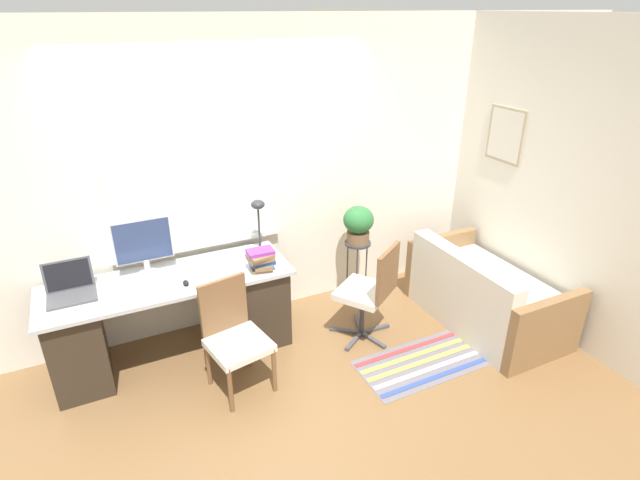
{
  "coord_description": "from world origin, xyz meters",
  "views": [
    {
      "loc": [
        -1.07,
        -3.34,
        2.74
      ],
      "look_at": [
        0.63,
        0.17,
        0.91
      ],
      "focal_mm": 28.0,
      "sensor_mm": 36.0,
      "label": 1
    }
  ],
  "objects_px": {
    "laptop": "(71,289)",
    "plant_stand": "(357,250)",
    "mouse": "(186,283)",
    "desk_chair_wooden": "(234,335)",
    "potted_plant": "(358,223)",
    "keyboard": "(151,293)",
    "couch_loveseat": "(483,296)",
    "desk_lamp": "(258,212)",
    "office_chair_swivel": "(370,290)",
    "monitor": "(143,244)",
    "book_stack": "(261,260)"
  },
  "relations": [
    {
      "from": "laptop",
      "to": "couch_loveseat",
      "type": "bearing_deg",
      "value": -13.25
    },
    {
      "from": "potted_plant",
      "to": "monitor",
      "type": "bearing_deg",
      "value": 178.03
    },
    {
      "from": "desk_lamp",
      "to": "couch_loveseat",
      "type": "distance_m",
      "value": 2.24
    },
    {
      "from": "book_stack",
      "to": "potted_plant",
      "type": "bearing_deg",
      "value": 14.97
    },
    {
      "from": "laptop",
      "to": "keyboard",
      "type": "height_order",
      "value": "laptop"
    },
    {
      "from": "mouse",
      "to": "desk_lamp",
      "type": "relative_size",
      "value": 0.15
    },
    {
      "from": "book_stack",
      "to": "couch_loveseat",
      "type": "bearing_deg",
      "value": -15.86
    },
    {
      "from": "desk_lamp",
      "to": "couch_loveseat",
      "type": "bearing_deg",
      "value": -25.42
    },
    {
      "from": "desk_chair_wooden",
      "to": "plant_stand",
      "type": "height_order",
      "value": "desk_chair_wooden"
    },
    {
      "from": "desk_lamp",
      "to": "keyboard",
      "type": "bearing_deg",
      "value": -162.01
    },
    {
      "from": "book_stack",
      "to": "plant_stand",
      "type": "bearing_deg",
      "value": 14.97
    },
    {
      "from": "keyboard",
      "to": "mouse",
      "type": "bearing_deg",
      "value": 4.69
    },
    {
      "from": "laptop",
      "to": "monitor",
      "type": "xyz_separation_m",
      "value": [
        0.57,
        0.12,
        0.21
      ]
    },
    {
      "from": "laptop",
      "to": "book_stack",
      "type": "bearing_deg",
      "value": -9.56
    },
    {
      "from": "monitor",
      "to": "potted_plant",
      "type": "xyz_separation_m",
      "value": [
        1.95,
        -0.07,
        -0.16
      ]
    },
    {
      "from": "mouse",
      "to": "desk_chair_wooden",
      "type": "xyz_separation_m",
      "value": [
        0.25,
        -0.4,
        -0.31
      ]
    },
    {
      "from": "laptop",
      "to": "monitor",
      "type": "distance_m",
      "value": 0.62
    },
    {
      "from": "laptop",
      "to": "mouse",
      "type": "bearing_deg",
      "value": -14.91
    },
    {
      "from": "desk_chair_wooden",
      "to": "potted_plant",
      "type": "xyz_separation_m",
      "value": [
        1.46,
        0.67,
        0.4
      ]
    },
    {
      "from": "plant_stand",
      "to": "keyboard",
      "type": "bearing_deg",
      "value": -171.69
    },
    {
      "from": "office_chair_swivel",
      "to": "desk_lamp",
      "type": "bearing_deg",
      "value": -73.46
    },
    {
      "from": "mouse",
      "to": "book_stack",
      "type": "height_order",
      "value": "book_stack"
    },
    {
      "from": "desk_chair_wooden",
      "to": "plant_stand",
      "type": "xyz_separation_m",
      "value": [
        1.46,
        0.67,
        0.11
      ]
    },
    {
      "from": "laptop",
      "to": "couch_loveseat",
      "type": "xyz_separation_m",
      "value": [
        3.41,
        -0.8,
        -0.53
      ]
    },
    {
      "from": "keyboard",
      "to": "desk_lamp",
      "type": "bearing_deg",
      "value": 17.99
    },
    {
      "from": "keyboard",
      "to": "plant_stand",
      "type": "height_order",
      "value": "keyboard"
    },
    {
      "from": "couch_loveseat",
      "to": "monitor",
      "type": "bearing_deg",
      "value": 72.01
    },
    {
      "from": "keyboard",
      "to": "desk_lamp",
      "type": "height_order",
      "value": "desk_lamp"
    },
    {
      "from": "laptop",
      "to": "desk_lamp",
      "type": "xyz_separation_m",
      "value": [
        1.54,
        0.09,
        0.32
      ]
    },
    {
      "from": "potted_plant",
      "to": "desk_chair_wooden",
      "type": "bearing_deg",
      "value": -155.39
    },
    {
      "from": "desk_lamp",
      "to": "couch_loveseat",
      "type": "height_order",
      "value": "desk_lamp"
    },
    {
      "from": "couch_loveseat",
      "to": "desk_chair_wooden",
      "type": "bearing_deg",
      "value": 85.57
    },
    {
      "from": "desk_lamp",
      "to": "office_chair_swivel",
      "type": "relative_size",
      "value": 0.53
    },
    {
      "from": "laptop",
      "to": "plant_stand",
      "type": "relative_size",
      "value": 0.53
    },
    {
      "from": "keyboard",
      "to": "couch_loveseat",
      "type": "relative_size",
      "value": 0.23
    },
    {
      "from": "laptop",
      "to": "plant_stand",
      "type": "xyz_separation_m",
      "value": [
        2.52,
        0.05,
        -0.23
      ]
    },
    {
      "from": "plant_stand",
      "to": "laptop",
      "type": "bearing_deg",
      "value": -178.85
    },
    {
      "from": "desk_lamp",
      "to": "office_chair_swivel",
      "type": "distance_m",
      "value": 1.19
    },
    {
      "from": "desk_chair_wooden",
      "to": "laptop",
      "type": "bearing_deg",
      "value": 138.88
    },
    {
      "from": "desk_lamp",
      "to": "mouse",
      "type": "bearing_deg",
      "value": -157.46
    },
    {
      "from": "keyboard",
      "to": "desk_chair_wooden",
      "type": "height_order",
      "value": "desk_chair_wooden"
    },
    {
      "from": "desk_lamp",
      "to": "laptop",
      "type": "bearing_deg",
      "value": -176.83
    },
    {
      "from": "monitor",
      "to": "book_stack",
      "type": "relative_size",
      "value": 1.97
    },
    {
      "from": "desk_lamp",
      "to": "desk_chair_wooden",
      "type": "xyz_separation_m",
      "value": [
        -0.48,
        -0.71,
        -0.67
      ]
    },
    {
      "from": "monitor",
      "to": "desk_lamp",
      "type": "bearing_deg",
      "value": -1.93
    },
    {
      "from": "office_chair_swivel",
      "to": "plant_stand",
      "type": "bearing_deg",
      "value": -143.21
    },
    {
      "from": "plant_stand",
      "to": "potted_plant",
      "type": "distance_m",
      "value": 0.28
    },
    {
      "from": "potted_plant",
      "to": "keyboard",
      "type": "bearing_deg",
      "value": -171.69
    },
    {
      "from": "desk_chair_wooden",
      "to": "couch_loveseat",
      "type": "height_order",
      "value": "desk_chair_wooden"
    },
    {
      "from": "couch_loveseat",
      "to": "plant_stand",
      "type": "xyz_separation_m",
      "value": [
        -0.88,
        0.85,
        0.3
      ]
    }
  ]
}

